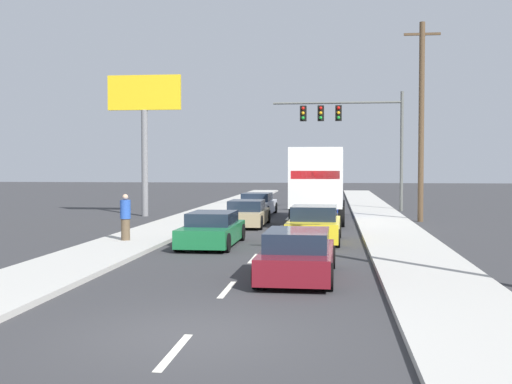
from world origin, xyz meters
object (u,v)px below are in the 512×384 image
(car_green, at_px, (212,230))
(car_yellow, at_px, (314,226))
(box_truck, at_px, (319,180))
(car_maroon, at_px, (298,256))
(pedestrian_near_corner, at_px, (125,217))
(traffic_signal_mast, at_px, (343,122))
(car_tan, at_px, (247,214))
(car_silver, at_px, (257,205))
(utility_pole_mid, at_px, (421,120))
(roadside_billboard, at_px, (144,116))

(car_green, relative_size, car_yellow, 1.09)
(car_green, relative_size, box_truck, 0.53)
(car_maroon, height_order, pedestrian_near_corner, pedestrian_near_corner)
(traffic_signal_mast, bearing_deg, car_tan, -112.88)
(car_maroon, bearing_deg, traffic_signal_mast, 86.51)
(box_truck, distance_m, pedestrian_near_corner, 11.79)
(car_tan, bearing_deg, box_truck, 34.13)
(car_silver, height_order, car_green, car_silver)
(box_truck, bearing_deg, traffic_signal_mast, 81.37)
(pedestrian_near_corner, bearing_deg, car_green, -2.58)
(car_tan, relative_size, utility_pole_mid, 0.45)
(car_maroon, bearing_deg, pedestrian_near_corner, 135.84)
(car_yellow, xyz_separation_m, pedestrian_near_corner, (-6.77, -1.39, 0.36))
(car_tan, xyz_separation_m, roadside_billboard, (-6.45, 5.22, 5.06))
(car_silver, xyz_separation_m, car_green, (0.05, -14.12, -0.02))
(car_silver, xyz_separation_m, roadside_billboard, (-6.15, -1.40, 5.03))
(car_yellow, relative_size, car_maroon, 0.95)
(car_maroon, bearing_deg, roadside_billboard, 116.79)
(car_green, relative_size, roadside_billboard, 0.57)
(car_maroon, height_order, utility_pole_mid, utility_pole_mid)
(car_green, relative_size, pedestrian_near_corner, 2.69)
(car_silver, relative_size, utility_pole_mid, 0.47)
(box_truck, height_order, car_maroon, box_truck)
(utility_pole_mid, bearing_deg, car_silver, 159.90)
(car_yellow, xyz_separation_m, car_maroon, (-0.19, -7.78, -0.04))
(car_silver, distance_m, utility_pole_mid, 10.32)
(car_tan, relative_size, pedestrian_near_corner, 2.70)
(car_yellow, height_order, car_maroon, car_yellow)
(car_silver, relative_size, car_maroon, 1.09)
(car_tan, xyz_separation_m, box_truck, (3.31, 2.24, 1.54))
(car_maroon, distance_m, traffic_signal_mast, 25.27)
(car_green, bearing_deg, utility_pole_mid, 51.68)
(car_green, bearing_deg, traffic_signal_mast, 75.23)
(car_green, height_order, car_yellow, car_yellow)
(car_green, distance_m, box_truck, 10.49)
(roadside_billboard, bearing_deg, utility_pole_mid, -6.86)
(utility_pole_mid, bearing_deg, traffic_signal_mast, 116.53)
(car_tan, distance_m, car_yellow, 6.83)
(car_green, distance_m, utility_pole_mid, 14.67)
(car_silver, bearing_deg, utility_pole_mid, -20.10)
(car_maroon, height_order, traffic_signal_mast, traffic_signal_mast)
(car_silver, height_order, traffic_signal_mast, traffic_signal_mast)
(traffic_signal_mast, bearing_deg, car_green, -104.77)
(car_silver, relative_size, box_truck, 0.56)
(car_tan, distance_m, pedestrian_near_corner, 8.14)
(car_yellow, height_order, roadside_billboard, roadside_billboard)
(car_yellow, distance_m, utility_pole_mid, 11.60)
(utility_pole_mid, height_order, pedestrian_near_corner, utility_pole_mid)
(traffic_signal_mast, xyz_separation_m, utility_pole_mid, (3.77, -7.55, -0.44))
(traffic_signal_mast, relative_size, pedestrian_near_corner, 4.85)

